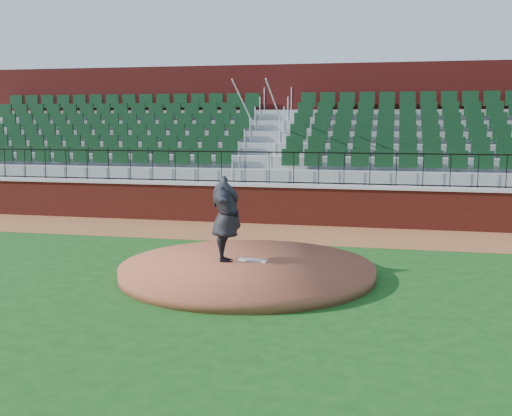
% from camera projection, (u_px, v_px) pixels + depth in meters
% --- Properties ---
extents(ground, '(90.00, 90.00, 0.00)m').
position_uv_depth(ground, '(241.00, 279.00, 12.90)').
color(ground, '#124112').
rests_on(ground, ground).
extents(warning_track, '(34.00, 3.20, 0.01)m').
position_uv_depth(warning_track, '(285.00, 233.00, 18.12)').
color(warning_track, brown).
rests_on(warning_track, ground).
extents(field_wall, '(34.00, 0.35, 1.20)m').
position_uv_depth(field_wall, '(293.00, 206.00, 19.58)').
color(field_wall, maroon).
rests_on(field_wall, ground).
extents(wall_cap, '(34.00, 0.45, 0.10)m').
position_uv_depth(wall_cap, '(294.00, 186.00, 19.49)').
color(wall_cap, '#B7B7B7').
rests_on(wall_cap, field_wall).
extents(wall_railing, '(34.00, 0.05, 1.00)m').
position_uv_depth(wall_railing, '(294.00, 168.00, 19.41)').
color(wall_railing, black).
rests_on(wall_railing, wall_cap).
extents(seating_stands, '(34.00, 5.10, 4.60)m').
position_uv_depth(seating_stands, '(306.00, 149.00, 21.97)').
color(seating_stands, gray).
rests_on(seating_stands, ground).
extents(concourse_wall, '(34.00, 0.50, 5.50)m').
position_uv_depth(concourse_wall, '(316.00, 134.00, 24.61)').
color(concourse_wall, maroon).
rests_on(concourse_wall, ground).
extents(pitchers_mound, '(5.44, 5.44, 0.25)m').
position_uv_depth(pitchers_mound, '(247.00, 270.00, 13.17)').
color(pitchers_mound, brown).
rests_on(pitchers_mound, ground).
extents(pitching_rubber, '(0.66, 0.26, 0.04)m').
position_uv_depth(pitching_rubber, '(253.00, 260.00, 13.45)').
color(pitching_rubber, silver).
rests_on(pitching_rubber, pitchers_mound).
extents(pitcher, '(1.26, 2.39, 1.88)m').
position_uv_depth(pitcher, '(226.00, 219.00, 13.31)').
color(pitcher, black).
rests_on(pitcher, pitchers_mound).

